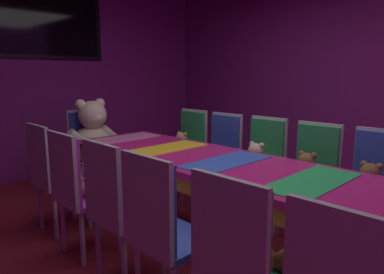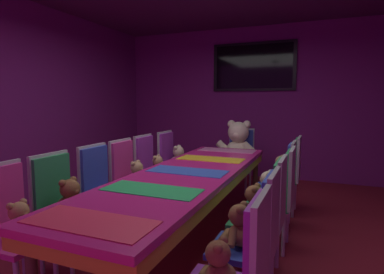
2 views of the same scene
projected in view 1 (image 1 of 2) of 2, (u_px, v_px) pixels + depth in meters
name	position (u px, v px, depth m)	size (l,w,h in m)	color
ground_plane	(225.00, 251.00, 2.83)	(7.90, 7.90, 0.00)	maroon
wall_back	(49.00, 75.00, 4.83)	(5.20, 0.12, 2.80)	#721E72
wall_right	(362.00, 75.00, 4.38)	(0.12, 6.40, 2.80)	#721E72
banquet_table	(226.00, 172.00, 2.71)	(0.90, 3.32, 0.75)	#C61E72
chair_left_1	(238.00, 258.00, 1.56)	(0.42, 0.41, 0.98)	#268C4C
teddy_left_1	(257.00, 246.00, 1.67)	(0.27, 0.35, 0.33)	brown
chair_left_2	(158.00, 222.00, 1.95)	(0.42, 0.41, 0.98)	#2D47B2
chair_left_3	(113.00, 200.00, 2.29)	(0.42, 0.41, 0.98)	#CC338C
teddy_left_3	(132.00, 196.00, 2.39)	(0.24, 0.31, 0.29)	tan
chair_left_4	(74.00, 183.00, 2.65)	(0.42, 0.41, 0.98)	purple
teddy_left_4	(91.00, 181.00, 2.75)	(0.22, 0.29, 0.27)	tan
chair_left_5	(49.00, 168.00, 3.07)	(0.42, 0.41, 0.98)	purple
teddy_left_5	(65.00, 165.00, 3.17)	(0.27, 0.35, 0.33)	beige
chair_right_1	(376.00, 179.00, 2.75)	(0.42, 0.41, 0.98)	#2D47B2
teddy_right_1	(369.00, 184.00, 2.65)	(0.24, 0.31, 0.30)	brown
chair_right_2	(314.00, 167.00, 3.11)	(0.42, 0.41, 0.98)	#268C4C
teddy_right_2	(305.00, 171.00, 3.01)	(0.24, 0.31, 0.29)	brown
chair_right_3	(263.00, 156.00, 3.51)	(0.42, 0.41, 0.98)	#268C4C
teddy_right_3	(255.00, 160.00, 3.41)	(0.25, 0.32, 0.30)	beige
chair_right_4	(222.00, 149.00, 3.85)	(0.42, 0.41, 0.98)	#2D47B2
chair_right_5	(190.00, 142.00, 4.25)	(0.42, 0.41, 0.98)	#268C4C
teddy_right_5	(181.00, 145.00, 4.16)	(0.23, 0.29, 0.28)	tan
throne_chair	(87.00, 142.00, 4.27)	(0.41, 0.42, 0.98)	#2D47B2
king_teddy_bear	(94.00, 132.00, 4.13)	(0.70, 0.54, 0.66)	beige
wall_tv	(48.00, 25.00, 4.65)	(1.52, 0.06, 0.88)	black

